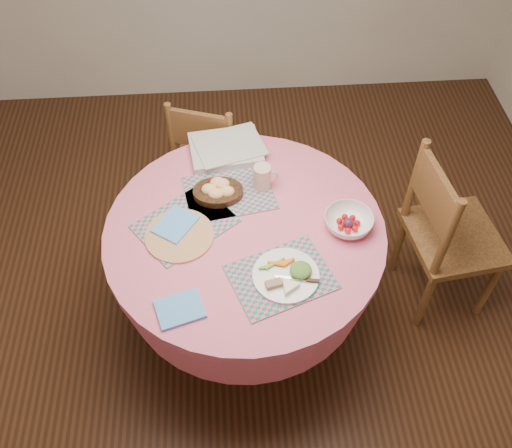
# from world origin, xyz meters

# --- Properties ---
(ground) EXTENTS (4.00, 4.00, 0.00)m
(ground) POSITION_xyz_m (0.00, 0.00, 0.00)
(ground) COLOR #331C0F
(ground) RESTS_ON ground
(room_envelope) EXTENTS (4.01, 4.01, 2.71)m
(room_envelope) POSITION_xyz_m (0.00, 0.00, 1.71)
(room_envelope) COLOR silver
(room_envelope) RESTS_ON ground
(dining_table) EXTENTS (1.24, 1.24, 0.75)m
(dining_table) POSITION_xyz_m (0.00, 0.00, 0.56)
(dining_table) COLOR #D5636E
(dining_table) RESTS_ON ground
(chair_right) EXTENTS (0.49, 0.50, 0.97)m
(chair_right) POSITION_xyz_m (0.99, 0.10, 0.51)
(chair_right) COLOR brown
(chair_right) RESTS_ON ground
(chair_back) EXTENTS (0.50, 0.49, 0.86)m
(chair_back) POSITION_xyz_m (-0.15, 0.82, 0.45)
(chair_back) COLOR brown
(chair_back) RESTS_ON ground
(placemat_front) EXTENTS (0.48, 0.42, 0.01)m
(placemat_front) POSITION_xyz_m (0.13, -0.27, 0.75)
(placemat_front) COLOR #157A62
(placemat_front) RESTS_ON dining_table
(placemat_left) EXTENTS (0.50, 0.48, 0.01)m
(placemat_left) POSITION_xyz_m (-0.26, 0.05, 0.75)
(placemat_left) COLOR #157A62
(placemat_left) RESTS_ON dining_table
(placemat_back) EXTENTS (0.45, 0.36, 0.01)m
(placemat_back) POSITION_xyz_m (-0.06, 0.22, 0.75)
(placemat_back) COLOR #157A62
(placemat_back) RESTS_ON dining_table
(wicker_trivet) EXTENTS (0.30, 0.30, 0.01)m
(wicker_trivet) POSITION_xyz_m (-0.28, -0.02, 0.76)
(wicker_trivet) COLOR #AC704A
(wicker_trivet) RESTS_ON dining_table
(napkin_near) EXTENTS (0.21, 0.19, 0.01)m
(napkin_near) POSITION_xyz_m (-0.28, -0.39, 0.76)
(napkin_near) COLOR #5798E1
(napkin_near) RESTS_ON dining_table
(napkin_far) EXTENTS (0.22, 0.23, 0.01)m
(napkin_far) POSITION_xyz_m (-0.30, 0.04, 0.76)
(napkin_far) COLOR #5798E1
(napkin_far) RESTS_ON placemat_left
(dinner_plate) EXTENTS (0.27, 0.27, 0.05)m
(dinner_plate) POSITION_xyz_m (0.16, -0.27, 0.77)
(dinner_plate) COLOR white
(dinner_plate) RESTS_ON placemat_front
(bread_bowl) EXTENTS (0.23, 0.23, 0.08)m
(bread_bowl) POSITION_xyz_m (-0.11, 0.21, 0.79)
(bread_bowl) COLOR black
(bread_bowl) RESTS_ON placemat_back
(latte_mug) EXTENTS (0.12, 0.08, 0.12)m
(latte_mug) POSITION_xyz_m (0.10, 0.25, 0.82)
(latte_mug) COLOR beige
(latte_mug) RESTS_ON placemat_back
(fruit_bowl) EXTENTS (0.22, 0.22, 0.07)m
(fruit_bowl) POSITION_xyz_m (0.45, -0.02, 0.78)
(fruit_bowl) COLOR white
(fruit_bowl) RESTS_ON dining_table
(newspaper_stack) EXTENTS (0.39, 0.33, 0.04)m
(newspaper_stack) POSITION_xyz_m (-0.06, 0.50, 0.78)
(newspaper_stack) COLOR silver
(newspaper_stack) RESTS_ON dining_table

